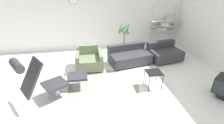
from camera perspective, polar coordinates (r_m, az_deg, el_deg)
ground_plane at (r=4.92m, az=-0.40°, el=-7.82°), size 12.00×12.00×0.00m
wall_back at (r=7.18m, az=-4.50°, el=15.21°), size 12.00×0.09×2.80m
round_rug at (r=4.89m, az=-2.69°, el=-8.08°), size 1.96×1.96×0.01m
lounge_chair at (r=4.30m, az=-23.22°, el=-4.81°), size 1.19×1.00×1.22m
ottoman at (r=4.82m, az=-11.20°, el=-5.20°), size 0.53×0.45×0.37m
armchair_red at (r=5.81m, az=-7.39°, el=0.60°), size 0.88×0.86×0.70m
couch_low at (r=6.10m, az=5.63°, el=1.72°), size 1.50×1.05×0.63m
couch_second at (r=6.61m, az=16.67°, el=2.69°), size 1.23×1.00×0.63m
side_table at (r=4.82m, az=13.48°, el=-3.73°), size 0.41×0.41×0.46m
potted_plant at (r=7.07m, az=3.97°, el=7.63°), size 0.54×0.54×1.18m
shelf_unit at (r=7.80m, az=16.75°, el=11.67°), size 1.07×0.28×1.76m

